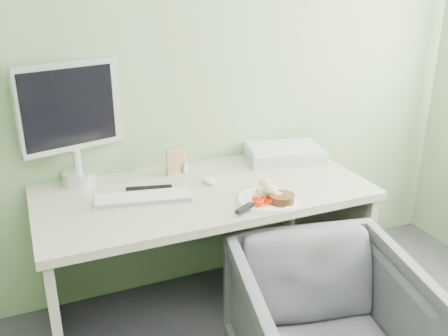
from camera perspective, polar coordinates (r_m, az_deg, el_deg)
name	(u,v)px	position (r m, az deg, el deg)	size (l,w,h in m)	color
wall_back	(176,49)	(2.60, -5.50, 13.38)	(3.50, 3.50, 0.00)	#70885F
desk	(205,222)	(2.51, -2.22, -6.24)	(1.60, 0.75, 0.73)	beige
plate	(267,200)	(2.31, 4.89, -3.64)	(0.27, 0.27, 0.01)	white
steak	(282,198)	(2.27, 6.62, -3.47)	(0.12, 0.12, 0.04)	black
potato_pile	(270,190)	(2.31, 5.30, -2.51)	(0.12, 0.09, 0.06)	tan
carrot_heap	(261,200)	(2.24, 4.31, -3.63)	(0.07, 0.06, 0.04)	#F82705
steak_knife	(250,205)	(2.21, 2.99, -4.26)	(0.25, 0.15, 0.02)	silver
mousepad	(149,194)	(2.39, -8.53, -2.98)	(0.22, 0.20, 0.00)	black
keyboard	(143,198)	(2.33, -9.21, -3.37)	(0.44, 0.13, 0.02)	white
computer_mouse	(209,180)	(2.48, -1.70, -1.40)	(0.05, 0.10, 0.03)	white
photo_frame	(176,161)	(2.59, -5.46, 0.79)	(0.11, 0.01, 0.14)	#AA864F
eyedrop_bottle	(185,167)	(2.61, -4.44, 0.07)	(0.02, 0.02, 0.07)	white
scanner	(284,154)	(2.82, 6.85, 1.64)	(0.41, 0.28, 0.06)	#A4A6AB
monitor	(71,117)	(2.49, -17.04, 5.57)	(0.50, 0.19, 0.60)	silver
desk_chair	(324,331)	(2.21, 11.38, -17.78)	(0.71, 0.73, 0.66)	#3E3E44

